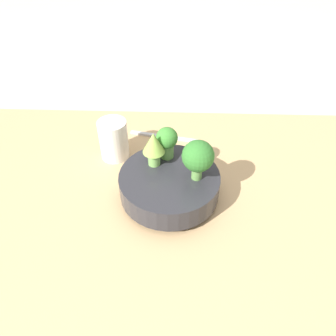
# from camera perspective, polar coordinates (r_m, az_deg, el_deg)

# --- Properties ---
(ground_plane) EXTENTS (6.00, 6.00, 0.00)m
(ground_plane) POSITION_cam_1_polar(r_m,az_deg,el_deg) (0.75, 0.25, -6.71)
(ground_plane) COLOR #ADA89E
(table) EXTENTS (1.08, 0.66, 0.04)m
(table) POSITION_cam_1_polar(r_m,az_deg,el_deg) (0.73, 0.26, -5.57)
(table) COLOR tan
(table) RESTS_ON ground_plane
(bowl) EXTENTS (0.21, 0.21, 0.06)m
(bowl) POSITION_cam_1_polar(r_m,az_deg,el_deg) (0.68, -0.00, -2.92)
(bowl) COLOR #28282D
(bowl) RESTS_ON table
(broccoli_floret_front) EXTENTS (0.05, 0.05, 0.07)m
(broccoli_floret_front) POSITION_cam_1_polar(r_m,az_deg,el_deg) (0.68, -0.19, 4.77)
(broccoli_floret_front) COLOR #609347
(broccoli_floret_front) RESTS_ON bowl
(romanesco_piece_near) EXTENTS (0.05, 0.05, 0.08)m
(romanesco_piece_near) POSITION_cam_1_polar(r_m,az_deg,el_deg) (0.66, -2.52, 3.94)
(romanesco_piece_near) COLOR #7AB256
(romanesco_piece_near) RESTS_ON bowl
(broccoli_floret_left) EXTENTS (0.06, 0.06, 0.09)m
(broccoli_floret_left) POSITION_cam_1_polar(r_m,az_deg,el_deg) (0.63, 5.24, 1.93)
(broccoli_floret_left) COLOR #609347
(broccoli_floret_left) RESTS_ON bowl
(cup) EXTENTS (0.07, 0.07, 0.10)m
(cup) POSITION_cam_1_polar(r_m,az_deg,el_deg) (0.79, -9.44, 4.91)
(cup) COLOR silver
(cup) RESTS_ON table
(fork) EXTENTS (0.18, 0.05, 0.01)m
(fork) POSITION_cam_1_polar(r_m,az_deg,el_deg) (0.87, -0.61, 5.46)
(fork) COLOR #B2B2B7
(fork) RESTS_ON table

